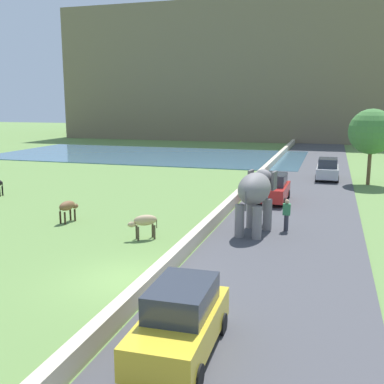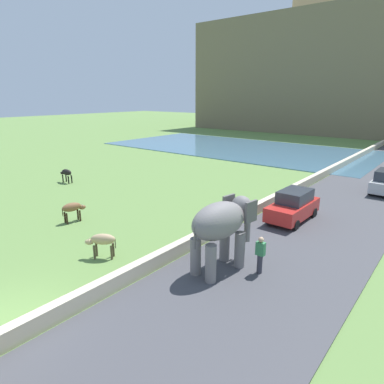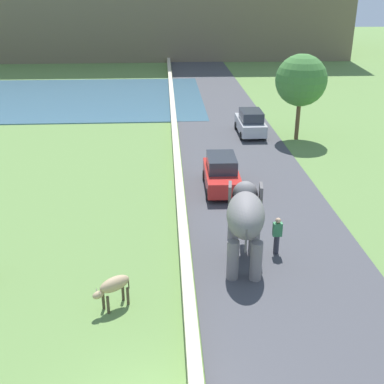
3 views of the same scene
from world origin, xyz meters
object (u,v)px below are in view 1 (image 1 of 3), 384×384
car_yellow (180,320)px  car_red (274,188)px  person_beside_elephant (286,215)px  car_silver (328,169)px  cow_brown (68,207)px  elephant (256,192)px  cow_tan (144,222)px

car_yellow → car_red: bearing=90.0°
person_beside_elephant → car_silver: (1.70, 16.46, 0.03)m
car_silver → cow_brown: bearing=-125.8°
car_silver → car_red: 10.21m
elephant → car_red: size_ratio=0.88×
person_beside_elephant → cow_tan: person_beside_elephant is taller
car_silver → elephant: bearing=-100.3°
elephant → cow_tan: bearing=-152.6°
person_beside_elephant → cow_brown: person_beside_elephant is taller
elephant → car_silver: bearing=79.7°
car_silver → cow_tan: bearing=-111.9°
car_silver → person_beside_elephant: bearing=-95.9°
car_yellow → elephant: bearing=89.8°
person_beside_elephant → car_yellow: size_ratio=0.40×
elephant → car_red: 7.49m
person_beside_elephant → cow_tan: size_ratio=1.24×
car_red → cow_tan: 10.93m
elephant → person_beside_elephant: bearing=24.7°
person_beside_elephant → car_silver: car_silver is taller
car_red → cow_tan: size_ratio=3.07×
person_beside_elephant → cow_brown: (-11.20, -1.40, -0.04)m
cow_brown → cow_tan: bearing=-18.8°
elephant → car_red: (-0.03, 7.40, -1.14)m
person_beside_elephant → car_silver: size_ratio=0.41×
person_beside_elephant → cow_brown: size_ratio=1.15×
elephant → cow_tan: elephant is taller
car_silver → cow_tan: 21.10m
car_silver → car_yellow: size_ratio=0.99×
elephant → car_red: bearing=90.2°
car_silver → car_red: bearing=-108.0°
person_beside_elephant → car_yellow: (-1.45, -12.14, 0.03)m
cow_tan → car_silver: bearing=68.1°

